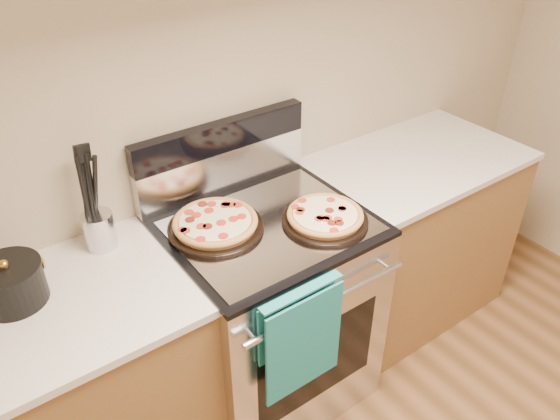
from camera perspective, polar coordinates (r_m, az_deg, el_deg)
wall_back at (r=2.13m, az=-7.08°, el=12.61°), size 4.00×0.00×4.00m
range_body at (r=2.38m, az=-1.27°, el=-10.65°), size 0.76×0.68×0.90m
oven_window at (r=2.19m, az=3.92°, el=-15.62°), size 0.56×0.01×0.40m
cooktop at (r=2.08m, az=-1.43°, el=-1.58°), size 0.76×0.68×0.02m
backsplash_lower at (r=2.25m, az=-5.97°, el=4.23°), size 0.76×0.06×0.18m
backsplash_upper at (r=2.18m, az=-6.20°, el=7.66°), size 0.76×0.06×0.12m
oven_handle at (r=1.92m, az=5.09°, el=-9.54°), size 0.70×0.03×0.03m
dish_towel at (r=1.94m, az=2.15°, el=-13.15°), size 0.32×0.05×0.42m
foil_sheet at (r=2.05m, az=-0.95°, el=-1.68°), size 0.70×0.55×0.01m
cabinet_left at (r=2.21m, az=-22.06°, el=-19.09°), size 1.00×0.62×0.88m
countertop_left at (r=1.88m, az=-25.01°, el=-10.51°), size 1.02×0.64×0.03m
cabinet_right at (r=2.86m, az=13.01°, el=-2.93°), size 1.00×0.62×0.88m
countertop_right at (r=2.62m, az=14.27°, el=5.05°), size 1.02×0.64×0.03m
pepperoni_pizza_back at (r=2.03m, az=-6.75°, el=-1.46°), size 0.45×0.45×0.05m
pepperoni_pizza_front at (r=2.06m, az=4.74°, el=-0.72°), size 0.32×0.32×0.04m
utensil_crock at (r=2.04m, az=-18.33°, el=-2.04°), size 0.13×0.13×0.14m
saucepan at (r=1.91m, az=-26.29°, el=-7.08°), size 0.27×0.27×0.13m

